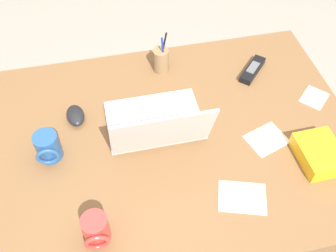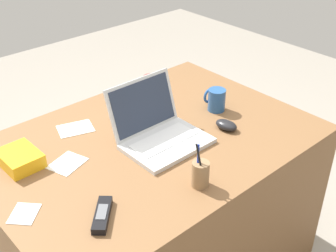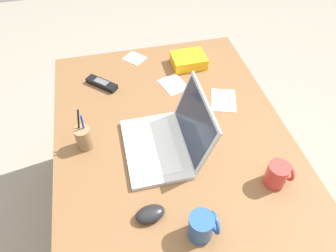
{
  "view_description": "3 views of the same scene",
  "coord_description": "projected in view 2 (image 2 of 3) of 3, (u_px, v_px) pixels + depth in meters",
  "views": [
    {
      "loc": [
        0.16,
        0.77,
        1.77
      ],
      "look_at": [
        -0.01,
        -0.02,
        0.78
      ],
      "focal_mm": 41.43,
      "sensor_mm": 36.0,
      "label": 1
    },
    {
      "loc": [
        -0.94,
        -1.16,
        1.71
      ],
      "look_at": [
        0.04,
        -0.06,
        0.81
      ],
      "focal_mm": 47.59,
      "sensor_mm": 36.0,
      "label": 2
    },
    {
      "loc": [
        0.74,
        -0.2,
        1.68
      ],
      "look_at": [
        -0.01,
        -0.02,
        0.83
      ],
      "focal_mm": 33.18,
      "sensor_mm": 36.0,
      "label": 3
    }
  ],
  "objects": [
    {
      "name": "paper_note_right",
      "position": [
        75.0,
        129.0,
        1.85
      ],
      "size": [
        0.17,
        0.14,
        0.0
      ],
      "primitive_type": "cube",
      "rotation": [
        0.0,
        0.0,
        -0.31
      ],
      "color": "white",
      "rests_on": "desk"
    },
    {
      "name": "cordless_phone",
      "position": [
        102.0,
        215.0,
        1.39
      ],
      "size": [
        0.14,
        0.14,
        0.03
      ],
      "color": "black",
      "rests_on": "desk"
    },
    {
      "name": "pen_holder",
      "position": [
        200.0,
        174.0,
        1.51
      ],
      "size": [
        0.06,
        0.06,
        0.18
      ],
      "color": "olive",
      "rests_on": "desk"
    },
    {
      "name": "paper_note_left",
      "position": [
        67.0,
        163.0,
        1.64
      ],
      "size": [
        0.15,
        0.14,
        0.0
      ],
      "primitive_type": "cube",
      "rotation": [
        0.0,
        0.0,
        0.32
      ],
      "color": "white",
      "rests_on": "desk"
    },
    {
      "name": "coffee_mug_tall",
      "position": [
        216.0,
        100.0,
        1.96
      ],
      "size": [
        0.08,
        0.09,
        0.1
      ],
      "color": "#26518C",
      "rests_on": "desk"
    },
    {
      "name": "paper_note_near_laptop",
      "position": [
        24.0,
        214.0,
        1.41
      ],
      "size": [
        0.13,
        0.13,
        0.0
      ],
      "primitive_type": "cube",
      "rotation": [
        0.0,
        0.0,
        0.74
      ],
      "color": "white",
      "rests_on": "desk"
    },
    {
      "name": "computer_mouse",
      "position": [
        226.0,
        125.0,
        1.84
      ],
      "size": [
        0.07,
        0.1,
        0.04
      ],
      "primitive_type": "ellipsoid",
      "rotation": [
        0.0,
        0.0,
        0.12
      ],
      "color": "black",
      "rests_on": "desk"
    },
    {
      "name": "coffee_mug_white",
      "position": [
        151.0,
        85.0,
        2.09
      ],
      "size": [
        0.07,
        0.09,
        0.09
      ],
      "color": "#C63833",
      "rests_on": "desk"
    },
    {
      "name": "snack_bag",
      "position": [
        20.0,
        159.0,
        1.62
      ],
      "size": [
        0.13,
        0.16,
        0.05
      ],
      "primitive_type": "cube",
      "rotation": [
        0.0,
        0.0,
        0.02
      ],
      "color": "#F2AD19",
      "rests_on": "desk"
    },
    {
      "name": "desk",
      "position": [
        152.0,
        209.0,
        1.97
      ],
      "size": [
        1.32,
        0.92,
        0.74
      ],
      "primitive_type": "cube",
      "color": "brown",
      "rests_on": "ground"
    },
    {
      "name": "laptop",
      "position": [
        159.0,
        131.0,
        1.75
      ],
      "size": [
        0.32,
        0.3,
        0.23
      ],
      "color": "silver",
      "rests_on": "desk"
    }
  ]
}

